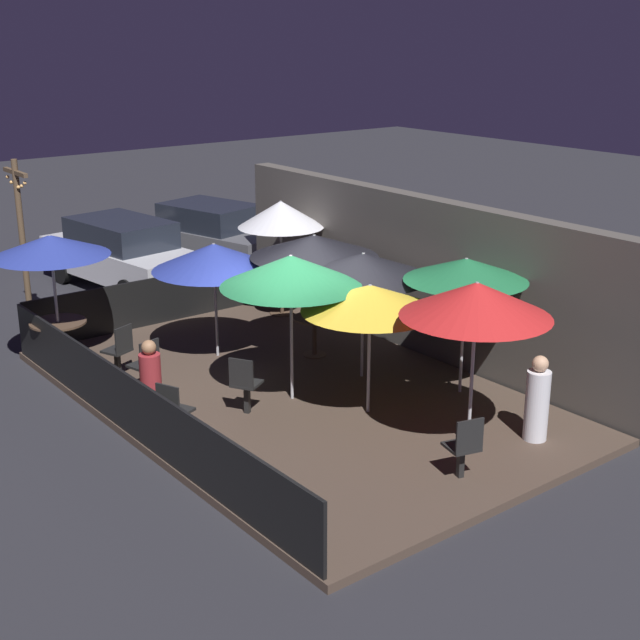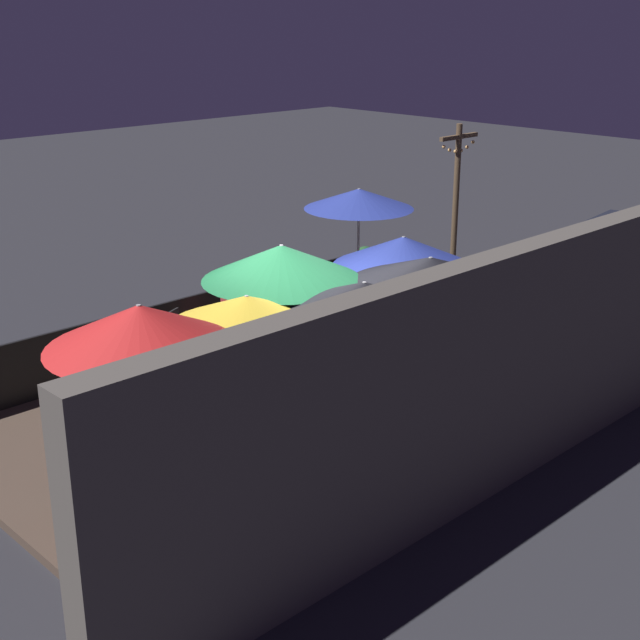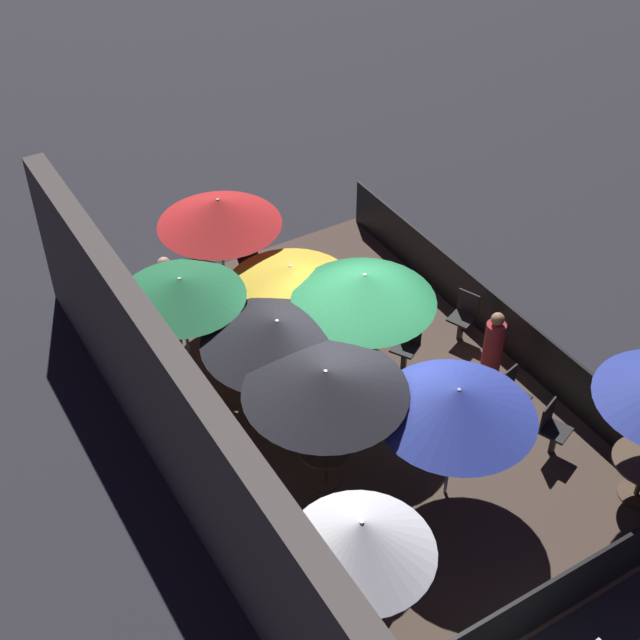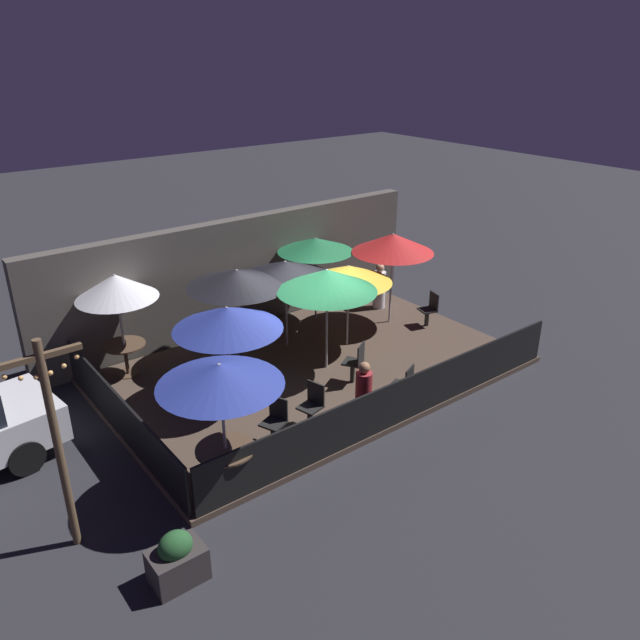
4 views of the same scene
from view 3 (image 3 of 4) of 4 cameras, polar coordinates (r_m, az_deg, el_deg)
ground_plane at (r=14.53m, az=2.46°, el=-5.64°), size 60.00×60.00×0.00m
patio_deck at (r=14.49m, az=2.47°, el=-5.48°), size 9.12×5.77×0.12m
building_wall at (r=12.51m, az=-9.49°, el=-6.08°), size 10.72×0.36×2.95m
fence_front at (r=15.49m, az=11.38°, el=-0.13°), size 8.92×0.05×0.95m
fence_side_left at (r=11.99m, az=14.85°, el=-16.75°), size 0.05×5.57×0.95m
patio_umbrella_1 at (r=11.85m, az=0.35°, el=-3.95°), size 2.28×2.28×2.23m
patio_umbrella_2 at (r=10.13m, az=2.65°, el=-13.68°), size 1.74×1.74×2.37m
patio_umbrella_3 at (r=12.74m, az=-2.74°, el=-0.74°), size 2.26×2.26×2.16m
patio_umbrella_4 at (r=14.94m, az=-6.50°, el=6.90°), size 2.10×2.10×2.42m
patio_umbrella_5 at (r=13.27m, az=2.85°, el=2.08°), size 2.21×2.21×2.37m
patio_umbrella_6 at (r=11.98m, az=8.78°, el=-5.21°), size 2.20×2.20×2.09m
patio_umbrella_7 at (r=13.95m, az=-1.90°, el=2.82°), size 2.09×2.09×2.04m
patio_umbrella_8 at (r=13.50m, az=-8.92°, el=2.05°), size 1.97×1.97×2.25m
dining_table_1 at (r=12.91m, az=0.33°, el=-8.65°), size 0.77×0.77×0.73m
dining_table_2 at (r=11.38m, az=2.41°, el=-18.19°), size 0.92×0.92×0.75m
patio_chair_0 at (r=13.82m, az=14.65°, el=-6.65°), size 0.52×0.52×0.92m
patio_chair_1 at (r=16.66m, az=-4.57°, el=3.89°), size 0.49×0.49×0.90m
patio_chair_2 at (r=14.22m, az=12.19°, el=-4.59°), size 0.49×0.49×0.90m
patio_chair_3 at (r=14.76m, az=5.57°, el=-1.55°), size 0.55×0.55×0.95m
patio_chair_4 at (r=15.52m, az=9.20°, el=0.34°), size 0.52×0.52×0.91m
patron_0 at (r=15.93m, az=-9.73°, el=1.89°), size 0.39×0.39×1.28m
patron_1 at (r=14.87m, az=11.03°, el=-1.62°), size 0.38×0.38×1.24m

